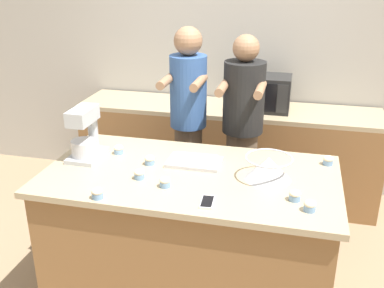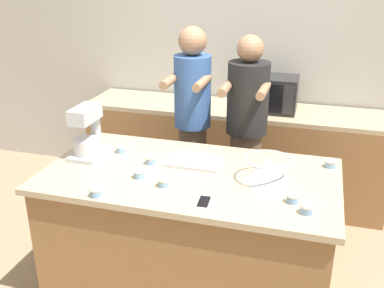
{
  "view_description": "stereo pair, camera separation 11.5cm",
  "coord_description": "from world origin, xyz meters",
  "px_view_note": "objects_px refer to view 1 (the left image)",
  "views": [
    {
      "loc": [
        0.63,
        -2.52,
        2.16
      ],
      "look_at": [
        0.0,
        0.05,
        1.08
      ],
      "focal_mm": 42.0,
      "sensor_mm": 36.0,
      "label": 1
    },
    {
      "loc": [
        0.74,
        -2.49,
        2.16
      ],
      "look_at": [
        0.0,
        0.05,
        1.08
      ],
      "focal_mm": 42.0,
      "sensor_mm": 36.0,
      "label": 2
    }
  ],
  "objects_px": {
    "stand_mixer": "(85,136)",
    "person_right": "(242,135)",
    "mixing_bowl": "(268,167)",
    "cupcake_0": "(165,182)",
    "cupcake_4": "(97,193)",
    "cupcake_5": "(310,206)",
    "cupcake_3": "(139,174)",
    "cupcake_2": "(295,195)",
    "microwave_oven": "(265,93)",
    "cupcake_6": "(119,149)",
    "cell_phone": "(207,202)",
    "cupcake_7": "(328,160)",
    "cupcake_1": "(150,160)",
    "person_left": "(188,126)",
    "baking_tray": "(194,161)"
  },
  "relations": [
    {
      "from": "person_right",
      "to": "cupcake_7",
      "type": "xyz_separation_m",
      "value": [
        0.63,
        -0.46,
        0.05
      ]
    },
    {
      "from": "person_left",
      "to": "microwave_oven",
      "type": "height_order",
      "value": "person_left"
    },
    {
      "from": "stand_mixer",
      "to": "cupcake_6",
      "type": "xyz_separation_m",
      "value": [
        0.19,
        0.12,
        -0.13
      ]
    },
    {
      "from": "stand_mixer",
      "to": "cupcake_5",
      "type": "height_order",
      "value": "stand_mixer"
    },
    {
      "from": "cupcake_1",
      "to": "cupcake_4",
      "type": "xyz_separation_m",
      "value": [
        -0.14,
        -0.51,
        0.0
      ]
    },
    {
      "from": "stand_mixer",
      "to": "cupcake_7",
      "type": "xyz_separation_m",
      "value": [
        1.61,
        0.27,
        -0.13
      ]
    },
    {
      "from": "person_left",
      "to": "cupcake_1",
      "type": "xyz_separation_m",
      "value": [
        -0.08,
        -0.73,
        0.01
      ]
    },
    {
      "from": "microwave_oven",
      "to": "cupcake_5",
      "type": "distance_m",
      "value": 1.81
    },
    {
      "from": "stand_mixer",
      "to": "baking_tray",
      "type": "distance_m",
      "value": 0.76
    },
    {
      "from": "cupcake_1",
      "to": "cupcake_6",
      "type": "distance_m",
      "value": 0.3
    },
    {
      "from": "microwave_oven",
      "to": "cupcake_3",
      "type": "height_order",
      "value": "microwave_oven"
    },
    {
      "from": "cell_phone",
      "to": "person_right",
      "type": "bearing_deg",
      "value": 87.97
    },
    {
      "from": "cell_phone",
      "to": "cupcake_0",
      "type": "distance_m",
      "value": 0.32
    },
    {
      "from": "person_left",
      "to": "cupcake_7",
      "type": "height_order",
      "value": "person_left"
    },
    {
      "from": "microwave_oven",
      "to": "cell_phone",
      "type": "xyz_separation_m",
      "value": [
        -0.15,
        -1.81,
        -0.15
      ]
    },
    {
      "from": "mixing_bowl",
      "to": "cupcake_0",
      "type": "xyz_separation_m",
      "value": [
        -0.59,
        -0.25,
        -0.05
      ]
    },
    {
      "from": "cupcake_7",
      "to": "cupcake_2",
      "type": "bearing_deg",
      "value": -110.17
    },
    {
      "from": "person_left",
      "to": "cupcake_7",
      "type": "distance_m",
      "value": 1.17
    },
    {
      "from": "stand_mixer",
      "to": "person_right",
      "type": "bearing_deg",
      "value": 36.8
    },
    {
      "from": "cupcake_1",
      "to": "stand_mixer",
      "type": "bearing_deg",
      "value": 179.29
    },
    {
      "from": "mixing_bowl",
      "to": "cupcake_1",
      "type": "bearing_deg",
      "value": 177.78
    },
    {
      "from": "cupcake_4",
      "to": "cupcake_2",
      "type": "bearing_deg",
      "value": 12.43
    },
    {
      "from": "cupcake_7",
      "to": "cupcake_1",
      "type": "bearing_deg",
      "value": -166.52
    },
    {
      "from": "cupcake_5",
      "to": "person_right",
      "type": "bearing_deg",
      "value": 115.04
    },
    {
      "from": "cell_phone",
      "to": "cupcake_0",
      "type": "height_order",
      "value": "cupcake_0"
    },
    {
      "from": "cupcake_4",
      "to": "cupcake_5",
      "type": "distance_m",
      "value": 1.18
    },
    {
      "from": "cell_phone",
      "to": "stand_mixer",
      "type": "bearing_deg",
      "value": 155.86
    },
    {
      "from": "cell_phone",
      "to": "cupcake_3",
      "type": "distance_m",
      "value": 0.51
    },
    {
      "from": "person_right",
      "to": "baking_tray",
      "type": "height_order",
      "value": "person_right"
    },
    {
      "from": "mixing_bowl",
      "to": "cupcake_3",
      "type": "bearing_deg",
      "value": -166.49
    },
    {
      "from": "person_left",
      "to": "mixing_bowl",
      "type": "distance_m",
      "value": 1.04
    },
    {
      "from": "cupcake_2",
      "to": "cupcake_3",
      "type": "xyz_separation_m",
      "value": [
        -0.95,
        0.05,
        0.0
      ]
    },
    {
      "from": "cupcake_5",
      "to": "cupcake_1",
      "type": "bearing_deg",
      "value": 160.39
    },
    {
      "from": "cupcake_1",
      "to": "baking_tray",
      "type": "bearing_deg",
      "value": 15.76
    },
    {
      "from": "person_right",
      "to": "stand_mixer",
      "type": "distance_m",
      "value": 1.23
    },
    {
      "from": "person_left",
      "to": "mixing_bowl",
      "type": "height_order",
      "value": "person_left"
    },
    {
      "from": "person_right",
      "to": "microwave_oven",
      "type": "distance_m",
      "value": 0.69
    },
    {
      "from": "baking_tray",
      "to": "cupcake_7",
      "type": "xyz_separation_m",
      "value": [
        0.87,
        0.2,
        0.01
      ]
    },
    {
      "from": "cupcake_3",
      "to": "cupcake_5",
      "type": "height_order",
      "value": "same"
    },
    {
      "from": "cupcake_2",
      "to": "mixing_bowl",
      "type": "bearing_deg",
      "value": 125.73
    },
    {
      "from": "cupcake_1",
      "to": "cell_phone",
      "type": "bearing_deg",
      "value": -40.86
    },
    {
      "from": "stand_mixer",
      "to": "cupcake_1",
      "type": "xyz_separation_m",
      "value": [
        0.46,
        -0.01,
        -0.13
      ]
    },
    {
      "from": "mixing_bowl",
      "to": "cupcake_4",
      "type": "bearing_deg",
      "value": -152.53
    },
    {
      "from": "cupcake_5",
      "to": "mixing_bowl",
      "type": "bearing_deg",
      "value": 126.8
    },
    {
      "from": "cupcake_6",
      "to": "cell_phone",
      "type": "bearing_deg",
      "value": -35.56
    },
    {
      "from": "person_left",
      "to": "cupcake_4",
      "type": "height_order",
      "value": "person_left"
    },
    {
      "from": "cupcake_2",
      "to": "cupcake_6",
      "type": "xyz_separation_m",
      "value": [
        -1.22,
        0.39,
        0.0
      ]
    },
    {
      "from": "cupcake_1",
      "to": "person_left",
      "type": "bearing_deg",
      "value": 83.88
    },
    {
      "from": "cell_phone",
      "to": "cupcake_1",
      "type": "bearing_deg",
      "value": 139.14
    },
    {
      "from": "microwave_oven",
      "to": "cupcake_1",
      "type": "distance_m",
      "value": 1.53
    }
  ]
}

